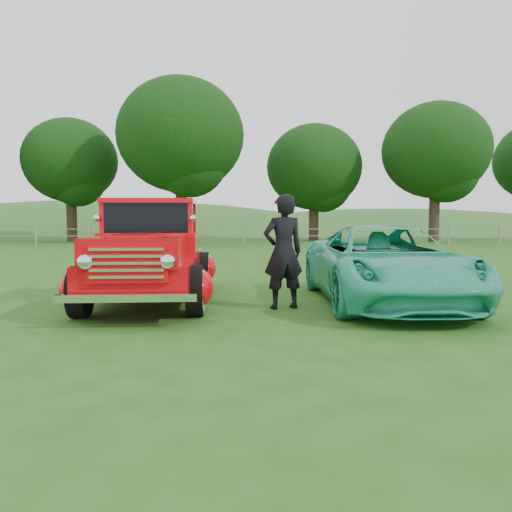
{
  "coord_description": "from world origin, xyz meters",
  "views": [
    {
      "loc": [
        0.13,
        -6.96,
        1.4
      ],
      "look_at": [
        0.29,
        1.2,
        0.83
      ],
      "focal_mm": 35.0,
      "sensor_mm": 36.0,
      "label": 1
    }
  ],
  "objects_px": {
    "man": "(283,252)",
    "tree_mid_west": "(70,161)",
    "teal_sedan": "(385,264)",
    "tree_near_east": "(314,167)",
    "tree_near_west": "(181,136)",
    "tree_mid_east": "(436,151)",
    "red_pickup": "(152,256)"
  },
  "relations": [
    {
      "from": "man",
      "to": "tree_mid_west",
      "type": "bearing_deg",
      "value": -82.15
    },
    {
      "from": "teal_sedan",
      "to": "tree_near_east",
      "type": "bearing_deg",
      "value": 84.51
    },
    {
      "from": "tree_near_west",
      "to": "tree_mid_east",
      "type": "distance_m",
      "value": 17.13
    },
    {
      "from": "tree_near_east",
      "to": "man",
      "type": "xyz_separation_m",
      "value": [
        -4.28,
        -28.03,
        -4.33
      ]
    },
    {
      "from": "tree_near_west",
      "to": "red_pickup",
      "type": "height_order",
      "value": "tree_near_west"
    },
    {
      "from": "tree_near_west",
      "to": "tree_mid_east",
      "type": "bearing_deg",
      "value": 6.71
    },
    {
      "from": "tree_mid_west",
      "to": "teal_sedan",
      "type": "xyz_separation_m",
      "value": [
        14.49,
        -26.55,
        -4.88
      ]
    },
    {
      "from": "tree_mid_west",
      "to": "teal_sedan",
      "type": "relative_size",
      "value": 1.77
    },
    {
      "from": "tree_near_west",
      "to": "teal_sedan",
      "type": "xyz_separation_m",
      "value": [
        6.49,
        -23.55,
        -6.13
      ]
    },
    {
      "from": "tree_mid_west",
      "to": "man",
      "type": "relative_size",
      "value": 4.62
    },
    {
      "from": "red_pickup",
      "to": "teal_sedan",
      "type": "bearing_deg",
      "value": -7.99
    },
    {
      "from": "tree_near_east",
      "to": "teal_sedan",
      "type": "xyz_separation_m",
      "value": [
        -2.51,
        -27.55,
        -4.58
      ]
    },
    {
      "from": "tree_mid_east",
      "to": "man",
      "type": "relative_size",
      "value": 5.16
    },
    {
      "from": "tree_near_west",
      "to": "tree_near_east",
      "type": "distance_m",
      "value": 9.97
    },
    {
      "from": "tree_mid_west",
      "to": "tree_near_east",
      "type": "xyz_separation_m",
      "value": [
        17.0,
        1.0,
        -0.3
      ]
    },
    {
      "from": "red_pickup",
      "to": "teal_sedan",
      "type": "height_order",
      "value": "red_pickup"
    },
    {
      "from": "red_pickup",
      "to": "man",
      "type": "height_order",
      "value": "man"
    },
    {
      "from": "man",
      "to": "tree_mid_east",
      "type": "bearing_deg",
      "value": -132.61
    },
    {
      "from": "tree_near_east",
      "to": "tree_mid_east",
      "type": "relative_size",
      "value": 0.88
    },
    {
      "from": "red_pickup",
      "to": "tree_near_west",
      "type": "bearing_deg",
      "value": 93.28
    },
    {
      "from": "tree_near_west",
      "to": "red_pickup",
      "type": "relative_size",
      "value": 2.06
    },
    {
      "from": "red_pickup",
      "to": "man",
      "type": "distance_m",
      "value": 2.4
    },
    {
      "from": "tree_mid_west",
      "to": "red_pickup",
      "type": "relative_size",
      "value": 1.67
    },
    {
      "from": "teal_sedan",
      "to": "man",
      "type": "distance_m",
      "value": 1.85
    },
    {
      "from": "tree_mid_east",
      "to": "tree_mid_west",
      "type": "bearing_deg",
      "value": 177.71
    },
    {
      "from": "tree_near_east",
      "to": "red_pickup",
      "type": "xyz_separation_m",
      "value": [
        -6.53,
        -27.19,
        -4.45
      ]
    },
    {
      "from": "tree_near_west",
      "to": "tree_mid_east",
      "type": "relative_size",
      "value": 1.1
    },
    {
      "from": "tree_near_east",
      "to": "man",
      "type": "height_order",
      "value": "tree_near_east"
    },
    {
      "from": "tree_near_east",
      "to": "man",
      "type": "relative_size",
      "value": 4.55
    },
    {
      "from": "tree_mid_west",
      "to": "man",
      "type": "distance_m",
      "value": 30.23
    },
    {
      "from": "tree_near_west",
      "to": "tree_near_east",
      "type": "bearing_deg",
      "value": 23.96
    },
    {
      "from": "man",
      "to": "tree_near_west",
      "type": "bearing_deg",
      "value": -96.24
    }
  ]
}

